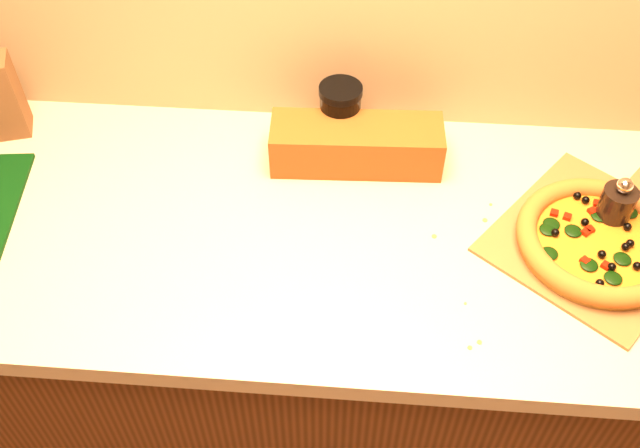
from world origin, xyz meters
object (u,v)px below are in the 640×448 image
(pepper_grinder, at_px, (615,207))
(pizza, at_px, (599,241))
(pizza_peel, at_px, (597,236))
(dark_jar, at_px, (340,115))

(pepper_grinder, bearing_deg, pizza, -118.00)
(pizza_peel, bearing_deg, pepper_grinder, 91.30)
(pepper_grinder, bearing_deg, dark_jar, 159.29)
(pepper_grinder, distance_m, dark_jar, 0.56)
(pepper_grinder, bearing_deg, pizza_peel, -127.08)
(dark_jar, bearing_deg, pizza_peel, -25.05)
(pizza_peel, xyz_separation_m, dark_jar, (-0.50, 0.23, 0.07))
(pizza_peel, relative_size, pizza, 1.64)
(pizza, distance_m, pepper_grinder, 0.08)
(pizza_peel, xyz_separation_m, pepper_grinder, (0.03, 0.03, 0.05))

